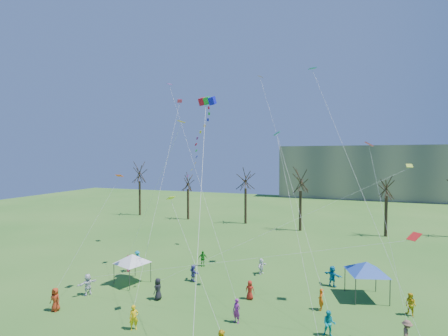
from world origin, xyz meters
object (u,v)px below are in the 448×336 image
(distant_building, at_px, (389,172))
(big_box_kite, at_px, (201,143))
(canopy_tent_white, at_px, (132,259))
(canopy_tent_blue, at_px, (367,267))

(distant_building, height_order, big_box_kite, big_box_kite)
(distant_building, distance_m, canopy_tent_white, 81.42)
(big_box_kite, bearing_deg, canopy_tent_white, -175.03)
(canopy_tent_white, relative_size, canopy_tent_blue, 0.88)
(distant_building, bearing_deg, big_box_kite, -109.37)
(distant_building, bearing_deg, canopy_tent_white, -113.77)
(distant_building, distance_m, big_box_kite, 78.39)
(canopy_tent_white, height_order, canopy_tent_blue, canopy_tent_blue)
(distant_building, relative_size, canopy_tent_white, 17.31)
(distant_building, xyz_separation_m, big_box_kite, (-25.94, -73.77, 5.53))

